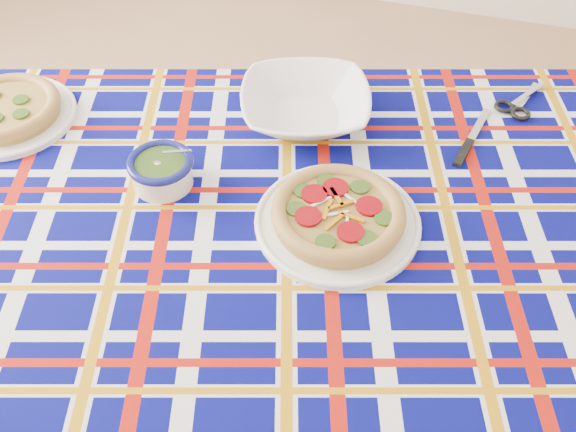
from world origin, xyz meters
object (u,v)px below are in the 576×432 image
(main_focaccia_plate, at_px, (338,214))
(pesto_bowl, at_px, (161,169))
(serving_bowl, at_px, (305,106))
(dining_table, at_px, (248,253))

(main_focaccia_plate, bearing_deg, pesto_bowl, 178.38)
(main_focaccia_plate, bearing_deg, serving_bowl, 116.42)
(pesto_bowl, bearing_deg, main_focaccia_plate, -1.62)
(pesto_bowl, distance_m, serving_bowl, 0.36)
(dining_table, height_order, serving_bowl, serving_bowl)
(dining_table, distance_m, serving_bowl, 0.37)
(main_focaccia_plate, xyz_separation_m, pesto_bowl, (-0.36, 0.01, 0.01))
(main_focaccia_plate, height_order, serving_bowl, serving_bowl)
(serving_bowl, bearing_deg, pesto_bowl, -127.10)
(dining_table, xyz_separation_m, serving_bowl, (0.02, 0.35, 0.11))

